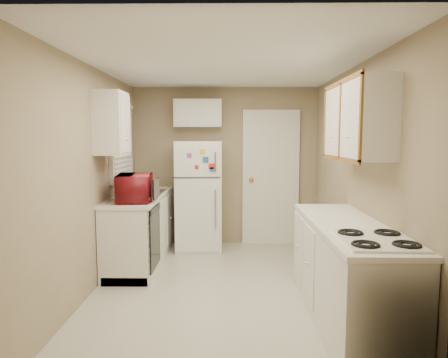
{
  "coord_description": "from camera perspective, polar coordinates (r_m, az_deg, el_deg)",
  "views": [
    {
      "loc": [
        0.06,
        -4.24,
        1.65
      ],
      "look_at": [
        0.0,
        0.5,
        1.15
      ],
      "focal_mm": 32.0,
      "sensor_mm": 36.0,
      "label": 1
    }
  ],
  "objects": [
    {
      "name": "floor",
      "position": [
        4.55,
        -0.08,
        -15.25
      ],
      "size": [
        3.8,
        3.8,
        0.0
      ],
      "primitive_type": "plane",
      "color": "beige",
      "rests_on": "ground"
    },
    {
      "name": "ceiling",
      "position": [
        4.3,
        -0.09,
        16.06
      ],
      "size": [
        3.8,
        3.8,
        0.0
      ],
      "primitive_type": "plane",
      "color": "white",
      "rests_on": "floor"
    },
    {
      "name": "wall_left",
      "position": [
        4.51,
        -18.19,
        -0.01
      ],
      "size": [
        3.8,
        3.8,
        0.0
      ],
      "primitive_type": "plane",
      "color": "gray",
      "rests_on": "floor"
    },
    {
      "name": "wall_right",
      "position": [
        4.47,
        18.17,
        -0.06
      ],
      "size": [
        3.8,
        3.8,
        0.0
      ],
      "primitive_type": "plane",
      "color": "gray",
      "rests_on": "floor"
    },
    {
      "name": "wall_back",
      "position": [
        6.16,
        0.17,
        1.83
      ],
      "size": [
        2.8,
        2.8,
        0.0
      ],
      "primitive_type": "plane",
      "color": "gray",
      "rests_on": "floor"
    },
    {
      "name": "wall_front",
      "position": [
        2.38,
        -0.73,
        -4.86
      ],
      "size": [
        2.8,
        2.8,
        0.0
      ],
      "primitive_type": "plane",
      "color": "gray",
      "rests_on": "floor"
    },
    {
      "name": "left_counter",
      "position": [
        5.4,
        -11.78,
        -6.94
      ],
      "size": [
        0.6,
        1.8,
        0.9
      ],
      "primitive_type": "cube",
      "color": "silver",
      "rests_on": "floor"
    },
    {
      "name": "dishwasher",
      "position": [
        4.76,
        -9.92,
        -8.16
      ],
      "size": [
        0.03,
        0.58,
        0.72
      ],
      "primitive_type": "cube",
      "color": "black",
      "rests_on": "floor"
    },
    {
      "name": "sink",
      "position": [
        5.47,
        -11.53,
        -2.4
      ],
      "size": [
        0.54,
        0.74,
        0.16
      ],
      "primitive_type": "cube",
      "color": "gray",
      "rests_on": "left_counter"
    },
    {
      "name": "microwave",
      "position": [
        4.78,
        -12.61,
        -1.33
      ],
      "size": [
        0.61,
        0.39,
        0.38
      ],
      "primitive_type": "imported",
      "rotation": [
        0.0,
        0.0,
        1.71
      ],
      "color": "maroon",
      "rests_on": "left_counter"
    },
    {
      "name": "soap_bottle",
      "position": [
        5.86,
        -10.46,
        -0.45
      ],
      "size": [
        0.09,
        0.09,
        0.17
      ],
      "primitive_type": "imported",
      "rotation": [
        0.0,
        0.0,
        -0.2
      ],
      "color": "white",
      "rests_on": "left_counter"
    },
    {
      "name": "window_blinds",
      "position": [
        5.48,
        -14.37,
        5.31
      ],
      "size": [
        0.1,
        0.98,
        1.08
      ],
      "primitive_type": "cube",
      "color": "silver",
      "rests_on": "wall_left"
    },
    {
      "name": "upper_cabinet_left",
      "position": [
        4.65,
        -15.78,
        7.65
      ],
      "size": [
        0.3,
        0.45,
        0.7
      ],
      "primitive_type": "cube",
      "color": "silver",
      "rests_on": "wall_left"
    },
    {
      "name": "refrigerator",
      "position": [
        5.86,
        -3.68,
        -2.37
      ],
      "size": [
        0.69,
        0.68,
        1.59
      ],
      "primitive_type": "cube",
      "rotation": [
        0.0,
        0.0,
        0.06
      ],
      "color": "silver",
      "rests_on": "floor"
    },
    {
      "name": "cabinet_over_fridge",
      "position": [
        6.02,
        -3.71,
        9.34
      ],
      "size": [
        0.7,
        0.3,
        0.4
      ],
      "primitive_type": "cube",
      "color": "silver",
      "rests_on": "wall_back"
    },
    {
      "name": "interior_door",
      "position": [
        6.16,
        6.68,
        0.11
      ],
      "size": [
        0.86,
        0.06,
        2.08
      ],
      "primitive_type": "cube",
      "color": "silver",
      "rests_on": "floor"
    },
    {
      "name": "right_counter",
      "position": [
        3.79,
        17.05,
        -12.72
      ],
      "size": [
        0.6,
        2.0,
        0.9
      ],
      "primitive_type": "cube",
      "color": "silver",
      "rests_on": "floor"
    },
    {
      "name": "stove",
      "position": [
        3.29,
        20.65,
        -17.0
      ],
      "size": [
        0.53,
        0.65,
        0.77
      ],
      "primitive_type": "cube",
      "rotation": [
        0.0,
        0.0,
        -0.03
      ],
      "color": "silver",
      "rests_on": "floor"
    },
    {
      "name": "upper_cabinet_right",
      "position": [
        3.93,
        18.55,
        7.9
      ],
      "size": [
        0.3,
        1.2,
        0.7
      ],
      "primitive_type": "cube",
      "color": "silver",
      "rests_on": "wall_right"
    }
  ]
}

